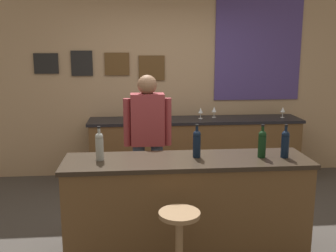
{
  "coord_description": "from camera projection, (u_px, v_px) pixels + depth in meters",
  "views": [
    {
      "loc": [
        -0.48,
        -3.79,
        1.92
      ],
      "look_at": [
        -0.1,
        0.45,
        1.05
      ],
      "focal_mm": 42.05,
      "sensor_mm": 36.0,
      "label": 1
    }
  ],
  "objects": [
    {
      "name": "bartender",
      "position": [
        148.0,
        138.0,
        4.28
      ],
      "size": [
        0.52,
        0.21,
        1.62
      ],
      "color": "#384766",
      "rests_on": "ground_plane"
    },
    {
      "name": "bar_counter",
      "position": [
        187.0,
        206.0,
        3.64
      ],
      "size": [
        2.23,
        0.6,
        0.92
      ],
      "color": "brown",
      "rests_on": "ground_plane"
    },
    {
      "name": "wine_glass_c",
      "position": [
        214.0,
        110.0,
        5.68
      ],
      "size": [
        0.07,
        0.07,
        0.16
      ],
      "color": "silver",
      "rests_on": "side_counter"
    },
    {
      "name": "wine_bottle_d",
      "position": [
        285.0,
        143.0,
        3.57
      ],
      "size": [
        0.07,
        0.07,
        0.31
      ],
      "color": "black",
      "rests_on": "bar_counter"
    },
    {
      "name": "ground_plane",
      "position": [
        181.0,
        232.0,
        4.12
      ],
      "size": [
        10.0,
        10.0,
        0.0
      ],
      "primitive_type": "plane",
      "color": "#423D38"
    },
    {
      "name": "wine_bottle_c",
      "position": [
        262.0,
        143.0,
        3.57
      ],
      "size": [
        0.07,
        0.07,
        0.31
      ],
      "color": "black",
      "rests_on": "bar_counter"
    },
    {
      "name": "side_counter",
      "position": [
        195.0,
        149.0,
        5.68
      ],
      "size": [
        3.02,
        0.56,
        0.9
      ],
      "color": "brown",
      "rests_on": "ground_plane"
    },
    {
      "name": "wine_glass_a",
      "position": [
        143.0,
        111.0,
        5.56
      ],
      "size": [
        0.07,
        0.07,
        0.16
      ],
      "color": "silver",
      "rests_on": "side_counter"
    },
    {
      "name": "wine_glass_d",
      "position": [
        283.0,
        110.0,
        5.68
      ],
      "size": [
        0.07,
        0.07,
        0.16
      ],
      "color": "silver",
      "rests_on": "side_counter"
    },
    {
      "name": "wine_glass_b",
      "position": [
        201.0,
        111.0,
        5.59
      ],
      "size": [
        0.07,
        0.07,
        0.16
      ],
      "color": "silver",
      "rests_on": "side_counter"
    },
    {
      "name": "wine_bottle_b",
      "position": [
        197.0,
        143.0,
        3.57
      ],
      "size": [
        0.07,
        0.07,
        0.31
      ],
      "color": "black",
      "rests_on": "bar_counter"
    },
    {
      "name": "bar_stool",
      "position": [
        179.0,
        239.0,
        3.03
      ],
      "size": [
        0.32,
        0.32,
        0.68
      ],
      "color": "olive",
      "rests_on": "ground_plane"
    },
    {
      "name": "wine_bottle_a",
      "position": [
        100.0,
        145.0,
        3.48
      ],
      "size": [
        0.07,
        0.07,
        0.31
      ],
      "color": "#999E99",
      "rests_on": "bar_counter"
    },
    {
      "name": "back_wall",
      "position": [
        168.0,
        80.0,
        5.82
      ],
      "size": [
        6.0,
        0.09,
        2.8
      ],
      "color": "tan",
      "rests_on": "ground_plane"
    }
  ]
}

